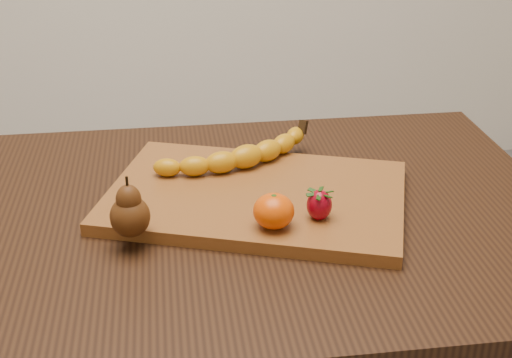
{
  "coord_description": "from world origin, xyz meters",
  "views": [
    {
      "loc": [
        -0.1,
        -0.95,
        1.29
      ],
      "look_at": [
        0.03,
        0.02,
        0.8
      ],
      "focal_mm": 50.0,
      "sensor_mm": 36.0,
      "label": 1
    }
  ],
  "objects": [
    {
      "name": "pear",
      "position": [
        -0.16,
        -0.09,
        0.82
      ],
      "size": [
        0.07,
        0.07,
        0.09
      ],
      "primitive_type": null,
      "rotation": [
        0.0,
        0.0,
        0.3
      ],
      "color": "#4F280C",
      "rests_on": "cutting_board"
    },
    {
      "name": "table",
      "position": [
        0.0,
        0.0,
        0.66
      ],
      "size": [
        1.0,
        0.7,
        0.76
      ],
      "color": "black",
      "rests_on": "ground"
    },
    {
      "name": "strawberry",
      "position": [
        0.11,
        -0.08,
        0.8
      ],
      "size": [
        0.04,
        0.04,
        0.05
      ],
      "primitive_type": null,
      "rotation": [
        0.0,
        0.0,
        0.18
      ],
      "color": "maroon",
      "rests_on": "cutting_board"
    },
    {
      "name": "mandarin",
      "position": [
        0.04,
        -0.09,
        0.8
      ],
      "size": [
        0.08,
        0.08,
        0.05
      ],
      "primitive_type": "ellipsoid",
      "rotation": [
        0.0,
        0.0,
        0.4
      ],
      "color": "#E84A02",
      "rests_on": "cutting_board"
    },
    {
      "name": "cutting_board",
      "position": [
        0.03,
        0.02,
        0.77
      ],
      "size": [
        0.52,
        0.43,
        0.02
      ],
      "primitive_type": "cube",
      "rotation": [
        0.0,
        0.0,
        -0.33
      ],
      "color": "brown",
      "rests_on": "table"
    },
    {
      "name": "banana",
      "position": [
        0.03,
        0.1,
        0.8
      ],
      "size": [
        0.25,
        0.16,
        0.04
      ],
      "primitive_type": null,
      "rotation": [
        0.0,
        0.0,
        0.42
      ],
      "color": "orange",
      "rests_on": "cutting_board"
    }
  ]
}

